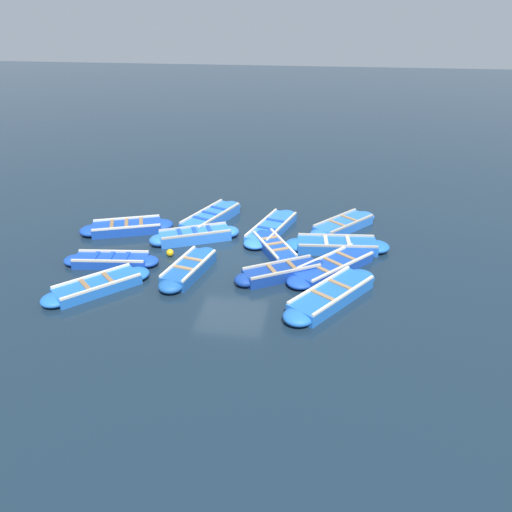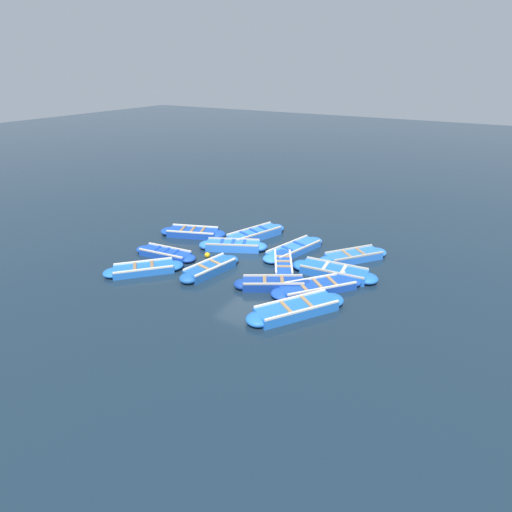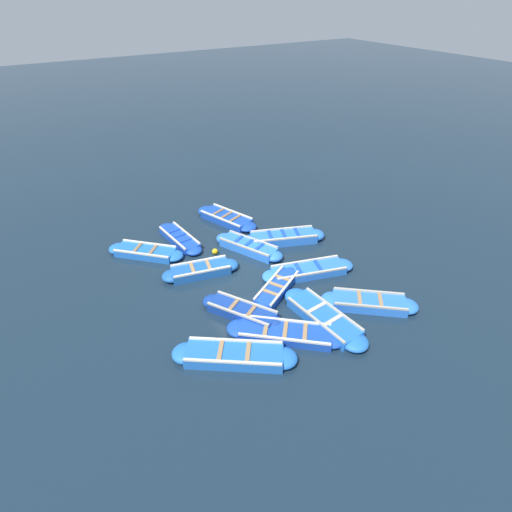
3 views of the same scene
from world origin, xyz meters
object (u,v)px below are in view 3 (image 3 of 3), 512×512
boat_tucked (277,289)px  boat_stern_in (249,247)px  boat_outer_left (308,271)px  boat_mid_row (180,238)px  boat_near_quay (284,238)px  boat_end_of_row (369,303)px  boat_centre (146,252)px  boat_alongside (227,218)px  boat_inner_gap (242,312)px  boat_far_corner (324,318)px  buoy_orange_near (215,251)px  boat_drifting (285,333)px  boat_bow_out (201,270)px  boat_outer_right (234,356)px

boat_tucked → boat_stern_in: boat_stern_in is taller
boat_outer_left → boat_stern_in: bearing=-66.1°
boat_mid_row → boat_near_quay: boat_near_quay is taller
boat_end_of_row → boat_stern_in: size_ratio=0.96×
boat_centre → boat_mid_row: boat_centre is taller
boat_alongside → boat_outer_left: size_ratio=0.92×
boat_tucked → boat_inner_gap: size_ratio=0.97×
boat_end_of_row → boat_near_quay: bearing=-88.5°
boat_inner_gap → boat_near_quay: bearing=-141.0°
boat_near_quay → boat_far_corner: (1.78, 5.04, -0.02)m
boat_near_quay → boat_inner_gap: boat_near_quay is taller
boat_inner_gap → buoy_orange_near: boat_inner_gap is taller
boat_alongside → boat_outer_left: bearing=98.4°
boat_near_quay → boat_stern_in: boat_near_quay is taller
boat_alongside → boat_stern_in: bearing=82.0°
boat_end_of_row → boat_near_quay: 5.29m
boat_centre → boat_near_quay: bearing=158.7°
boat_drifting → buoy_orange_near: boat_drifting is taller
boat_mid_row → boat_stern_in: bearing=134.9°
boat_outer_left → buoy_orange_near: (2.60, -3.27, -0.02)m
boat_far_corner → boat_bow_out: boat_bow_out is taller
boat_outer_right → buoy_orange_near: 6.04m
boat_bow_out → buoy_orange_near: bearing=-138.5°
boat_drifting → boat_inner_gap: bearing=-66.4°
boat_bow_out → boat_end_of_row: bearing=131.4°
boat_outer_right → boat_inner_gap: bearing=-127.0°
boat_outer_left → boat_tucked: (1.75, 0.30, 0.01)m
boat_mid_row → boat_drifting: 7.47m
boat_inner_gap → boat_drifting: bearing=113.6°
boat_tucked → boat_outer_right: bearing=34.6°
boat_end_of_row → boat_outer_left: (0.67, -2.75, -0.02)m
boat_alongside → boat_far_corner: boat_far_corner is taller
boat_alongside → boat_drifting: 8.19m
boat_outer_left → boat_bow_out: bearing=-31.1°
boat_centre → buoy_orange_near: boat_centre is taller
boat_alongside → boat_near_quay: (-1.35, 3.01, 0.03)m
boat_mid_row → boat_drifting: (-0.70, 7.44, 0.00)m
boat_drifting → buoy_orange_near: (-0.22, -5.66, -0.03)m
boat_bow_out → boat_drifting: boat_bow_out is taller
boat_centre → boat_tucked: 6.14m
boat_outer_left → boat_near_quay: 2.59m
boat_stern_in → buoy_orange_near: 1.49m
boat_mid_row → boat_bow_out: size_ratio=1.02×
boat_bow_out → boat_alongside: bearing=-131.7°
boat_bow_out → boat_stern_in: size_ratio=0.96×
buoy_orange_near → boat_bow_out: bearing=41.5°
boat_end_of_row → boat_mid_row: bearing=-61.7°
boat_outer_left → boat_mid_row: bearing=-55.1°
boat_outer_left → boat_outer_right: 5.31m
boat_end_of_row → boat_outer_right: 5.43m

